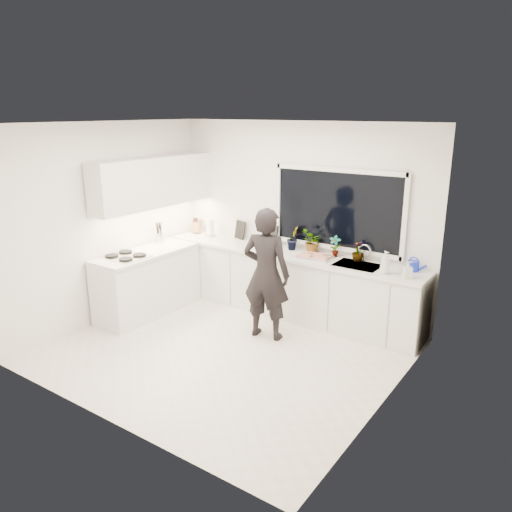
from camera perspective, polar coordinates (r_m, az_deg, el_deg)
The scene contains 25 objects.
floor at distance 6.23m, azimuth -3.55°, elevation -10.88°, with size 4.00×3.50×0.02m, color beige.
wall_back at distance 7.16m, azimuth 4.99°, elevation 4.31°, with size 4.00×0.02×2.70m, color white.
wall_left at distance 7.13m, azimuth -16.61°, elevation 3.63°, with size 0.02×3.50×2.70m, color white.
wall_right at distance 4.80m, azimuth 15.40°, elevation -2.32°, with size 0.02×3.50×2.70m, color white.
ceiling at distance 5.54m, azimuth -4.06°, elevation 14.99°, with size 4.00×3.50×0.02m, color white.
window at distance 6.82m, azimuth 9.28°, elevation 5.26°, with size 1.80×0.02×1.00m, color black.
base_cabinets_back at distance 7.15m, azimuth 3.57°, elevation -3.26°, with size 3.92×0.58×0.88m, color white.
base_cabinets_left at distance 7.34m, azimuth -12.24°, elevation -3.08°, with size 0.58×1.60×0.88m, color white.
countertop_back at distance 7.00m, azimuth 3.59°, elevation 0.26°, with size 3.94×0.62×0.04m, color silver.
countertop_left at distance 7.21m, azimuth -12.46°, elevation 0.37°, with size 0.62×1.60×0.04m, color silver.
upper_cabinets at distance 7.33m, azimuth -11.56°, elevation 8.30°, with size 0.34×2.10×0.70m, color white.
sink at distance 6.56m, azimuth 11.50°, elevation -1.42°, with size 0.58×0.42×0.14m, color silver.
faucet at distance 6.70m, azimuth 12.26°, elevation 0.31°, with size 0.03×0.03×0.22m, color silver.
stovetop at distance 6.99m, azimuth -14.67°, elevation 0.02°, with size 0.56×0.48×0.03m, color black.
person at distance 6.28m, azimuth 1.17°, elevation -2.08°, with size 0.62×0.41×1.70m, color black.
pizza_tray at distance 6.76m, azimuth 6.81°, elevation -0.10°, with size 0.44×0.33×0.03m, color #B0B0B4.
pizza at distance 6.76m, azimuth 6.81°, elevation 0.04°, with size 0.40×0.29×0.01m, color #AC3917.
watering_can at distance 6.46m, azimuth 17.55°, elevation -1.09°, with size 0.14×0.14×0.13m, color #152BC6.
paper_towel_roll at distance 7.88m, azimuth -5.23°, elevation 3.19°, with size 0.11×0.11×0.26m, color white.
knife_block at distance 8.12m, azimuth -6.75°, elevation 3.39°, with size 0.13×0.10×0.22m, color #9A7547.
utensil_crock at distance 7.61m, azimuth -10.98°, elevation 2.08°, with size 0.13×0.13×0.16m, color silver.
picture_frame_large at distance 7.70m, azimuth -1.83°, elevation 3.01°, with size 0.22×0.02×0.28m, color black.
picture_frame_small at distance 7.38m, azimuth 1.83°, elevation 2.49°, with size 0.25×0.02×0.30m, color black.
herb_plants at distance 6.93m, azimuth 6.89°, elevation 1.54°, with size 1.17×0.33×0.34m.
soap_bottles at distance 6.21m, azimuth 15.35°, elevation -1.00°, with size 0.42×0.15×0.28m.
Camera 1 is at (3.45, -4.33, 2.84)m, focal length 35.00 mm.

